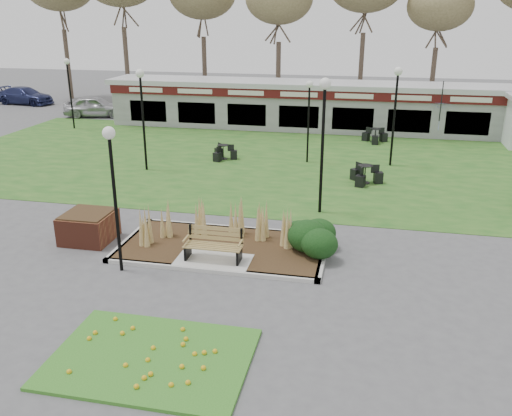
% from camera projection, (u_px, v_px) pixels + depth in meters
% --- Properties ---
extents(ground, '(100.00, 100.00, 0.00)m').
position_uv_depth(ground, '(212.00, 266.00, 15.75)').
color(ground, '#515154').
rests_on(ground, ground).
extents(lawn, '(34.00, 16.00, 0.02)m').
position_uv_depth(lawn, '(280.00, 161.00, 26.77)').
color(lawn, '#20581B').
rests_on(lawn, ground).
extents(flower_bed, '(4.20, 3.00, 0.16)m').
position_uv_depth(flower_bed, '(151.00, 357.00, 11.50)').
color(flower_bed, '#2F6E1F').
rests_on(flower_bed, ground).
extents(planting_bed, '(6.75, 3.40, 1.27)m').
position_uv_depth(planting_bed, '(264.00, 240.00, 16.62)').
color(planting_bed, '#382516').
rests_on(planting_bed, ground).
extents(park_bench, '(1.70, 0.66, 0.93)m').
position_uv_depth(park_bench, '(214.00, 244.00, 15.78)').
color(park_bench, '#9D8247').
rests_on(park_bench, ground).
extents(brick_planter, '(1.50, 1.50, 0.95)m').
position_uv_depth(brick_planter, '(89.00, 226.00, 17.36)').
color(brick_planter, brown).
rests_on(brick_planter, ground).
extents(food_pavilion, '(24.60, 3.40, 2.90)m').
position_uv_depth(food_pavilion, '(302.00, 105.00, 33.59)').
color(food_pavilion, gray).
rests_on(food_pavilion, ground).
extents(lamp_post_near_left, '(0.34, 0.34, 4.16)m').
position_uv_depth(lamp_post_near_left, '(112.00, 168.00, 14.45)').
color(lamp_post_near_left, black).
rests_on(lamp_post_near_left, ground).
extents(lamp_post_near_right, '(0.40, 0.40, 4.86)m').
position_uv_depth(lamp_post_near_right, '(324.00, 117.00, 18.71)').
color(lamp_post_near_right, black).
rests_on(lamp_post_near_right, ground).
extents(lamp_post_mid_left, '(0.38, 0.38, 4.59)m').
position_uv_depth(lamp_post_mid_left, '(142.00, 98.00, 24.10)').
color(lamp_post_mid_left, black).
rests_on(lamp_post_mid_left, ground).
extents(lamp_post_mid_right, '(0.33, 0.33, 3.93)m').
position_uv_depth(lamp_post_mid_right, '(309.00, 104.00, 25.51)').
color(lamp_post_mid_right, black).
rests_on(lamp_post_mid_right, ground).
extents(lamp_post_far_right, '(0.38, 0.38, 4.61)m').
position_uv_depth(lamp_post_far_right, '(396.00, 95.00, 24.78)').
color(lamp_post_far_right, black).
rests_on(lamp_post_far_right, ground).
extents(lamp_post_far_left, '(0.36, 0.36, 4.28)m').
position_uv_depth(lamp_post_far_left, '(69.00, 78.00, 33.02)').
color(lamp_post_far_left, black).
rests_on(lamp_post_far_left, ground).
extents(bistro_set_a, '(1.29, 1.33, 0.72)m').
position_uv_depth(bistro_set_a, '(223.00, 154.00, 26.93)').
color(bistro_set_a, black).
rests_on(bistro_set_a, ground).
extents(bistro_set_b, '(1.45, 1.28, 0.77)m').
position_uv_depth(bistro_set_b, '(375.00, 138.00, 30.39)').
color(bistro_set_b, black).
rests_on(bistro_set_b, ground).
extents(bistro_set_c, '(1.43, 1.46, 0.79)m').
position_uv_depth(bistro_set_c, '(365.00, 177.00, 23.16)').
color(bistro_set_c, black).
rests_on(bistro_set_c, ground).
extents(patio_umbrella, '(2.37, 2.39, 2.25)m').
position_uv_depth(patio_umbrella, '(440.00, 116.00, 30.24)').
color(patio_umbrella, black).
rests_on(patio_umbrella, ground).
extents(car_silver, '(4.52, 2.70, 1.44)m').
position_uv_depth(car_silver, '(95.00, 106.00, 37.63)').
color(car_silver, '#AAA9AE').
rests_on(car_silver, ground).
extents(car_black, '(4.18, 2.07, 1.32)m').
position_uv_depth(car_black, '(194.00, 106.00, 38.05)').
color(car_black, black).
rests_on(car_black, ground).
extents(car_blue, '(4.77, 2.38, 1.33)m').
position_uv_depth(car_blue, '(25.00, 96.00, 42.73)').
color(car_blue, navy).
rests_on(car_blue, ground).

